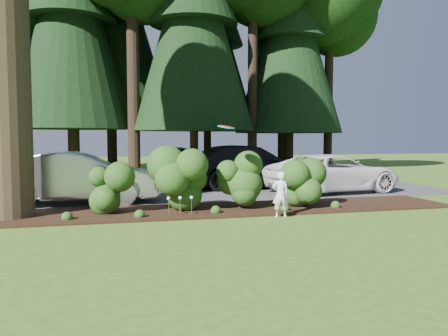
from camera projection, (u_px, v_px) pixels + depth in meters
name	position (u px, v px, depth m)	size (l,w,h in m)	color
ground	(211.00, 237.00, 9.12)	(80.00, 80.00, 0.00)	#335919
mulch_bed	(186.00, 211.00, 12.27)	(16.00, 2.50, 0.05)	black
driveway	(168.00, 193.00, 16.38)	(22.00, 6.00, 0.03)	#38383A
shrub_row	(214.00, 183.00, 12.29)	(6.53, 1.60, 1.61)	#1F3F13
lily_cluster	(180.00, 199.00, 11.34)	(0.69, 0.09, 0.57)	#1F3F13
tree_wall	(153.00, 5.00, 24.37)	(25.66, 12.15, 17.09)	black
car_silver_wagon	(79.00, 178.00, 13.59)	(1.71, 4.90, 1.61)	silver
car_white_suv	(333.00, 173.00, 16.44)	(2.37, 5.15, 1.43)	white
car_dark_suv	(249.00, 166.00, 18.16)	(2.43, 5.99, 1.74)	black
child	(281.00, 195.00, 11.37)	(0.44, 0.29, 1.21)	white
frisbee	(226.00, 127.00, 11.26)	(0.45, 0.45, 0.15)	teal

